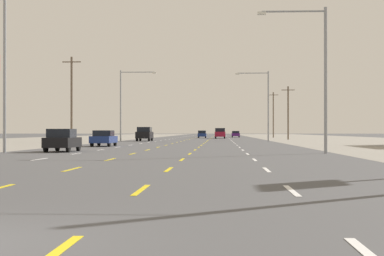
% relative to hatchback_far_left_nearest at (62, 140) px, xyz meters
% --- Properties ---
extents(ground_plane, '(572.00, 572.00, 0.00)m').
position_rel_hatchback_far_left_nearest_xyz_m(ground_plane, '(7.03, 33.01, -0.78)').
color(ground_plane, '#4C4C4F').
extents(lane_markings, '(10.64, 227.60, 0.01)m').
position_rel_hatchback_far_left_nearest_xyz_m(lane_markings, '(7.03, 71.51, -0.78)').
color(lane_markings, white).
rests_on(lane_markings, ground).
extents(signal_span_wire, '(26.33, 0.53, 8.62)m').
position_rel_hatchback_far_left_nearest_xyz_m(signal_span_wire, '(7.40, -22.24, 4.39)').
color(signal_span_wire, brown).
rests_on(signal_span_wire, ground).
extents(hatchback_far_left_nearest, '(1.72, 3.90, 1.54)m').
position_rel_hatchback_far_left_nearest_xyz_m(hatchback_far_left_nearest, '(0.00, 0.00, 0.00)').
color(hatchback_far_left_nearest, black).
rests_on(hatchback_far_left_nearest, ground).
extents(sedan_far_left_near, '(1.80, 4.50, 1.46)m').
position_rel_hatchback_far_left_nearest_xyz_m(sedan_far_left_near, '(-0.06, 14.68, -0.03)').
color(sedan_far_left_near, navy).
rests_on(sedan_far_left_near, ground).
extents(suv_far_left_mid, '(1.98, 4.90, 1.98)m').
position_rel_hatchback_far_left_nearest_xyz_m(suv_far_left_mid, '(-0.07, 44.47, 0.24)').
color(suv_far_left_mid, black).
rests_on(suv_far_left_mid, ground).
extents(suv_inner_right_midfar, '(1.98, 4.90, 1.98)m').
position_rel_hatchback_far_left_nearest_xyz_m(suv_inner_right_midfar, '(10.59, 73.95, 0.24)').
color(suv_inner_right_midfar, maroon).
rests_on(suv_inner_right_midfar, ground).
extents(hatchback_center_turn_far, '(1.72, 3.90, 1.54)m').
position_rel_hatchback_far_left_nearest_xyz_m(hatchback_center_turn_far, '(6.87, 84.06, 0.00)').
color(hatchback_center_turn_far, navy).
rests_on(hatchback_center_turn_far, ground).
extents(sedan_far_right_farther, '(1.80, 4.50, 1.46)m').
position_rel_hatchback_far_left_nearest_xyz_m(sedan_far_right_farther, '(14.10, 96.38, -0.03)').
color(sedan_far_right_farther, '#4C196B').
rests_on(sedan_far_right_farther, ground).
extents(streetlight_left_row_0, '(4.67, 0.26, 10.23)m').
position_rel_hatchback_far_left_nearest_xyz_m(streetlight_left_row_0, '(-2.64, -2.30, 5.17)').
color(streetlight_left_row_0, gray).
rests_on(streetlight_left_row_0, ground).
extents(streetlight_right_row_0, '(4.33, 0.26, 9.11)m').
position_rel_hatchback_far_left_nearest_xyz_m(streetlight_right_row_0, '(16.70, -2.30, 4.56)').
color(streetlight_right_row_0, gray).
rests_on(streetlight_right_row_0, ground).
extents(streetlight_left_row_1, '(5.02, 0.26, 9.79)m').
position_rel_hatchback_far_left_nearest_xyz_m(streetlight_left_row_1, '(-2.57, 42.33, 4.99)').
color(streetlight_left_row_1, gray).
rests_on(streetlight_left_row_1, ground).
extents(streetlight_right_row_1, '(4.57, 0.26, 9.59)m').
position_rel_hatchback_far_left_nearest_xyz_m(streetlight_right_row_1, '(16.68, 42.33, 4.83)').
color(streetlight_right_row_1, gray).
rests_on(streetlight_right_row_1, ground).
extents(utility_pole_left_row_1, '(2.20, 0.26, 10.16)m').
position_rel_hatchback_far_left_nearest_xyz_m(utility_pole_left_row_1, '(-6.88, 29.99, 4.49)').
color(utility_pole_left_row_1, brown).
rests_on(utility_pole_left_row_1, ground).
extents(utility_pole_right_row_2, '(2.20, 0.26, 8.86)m').
position_rel_hatchback_far_left_nearest_xyz_m(utility_pole_right_row_2, '(21.92, 60.60, 3.84)').
color(utility_pole_right_row_2, brown).
rests_on(utility_pole_right_row_2, ground).
extents(utility_pole_right_row_3, '(2.20, 0.26, 9.87)m').
position_rel_hatchback_far_left_nearest_xyz_m(utility_pole_right_row_3, '(22.13, 90.97, 4.35)').
color(utility_pole_right_row_3, brown).
rests_on(utility_pole_right_row_3, ground).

